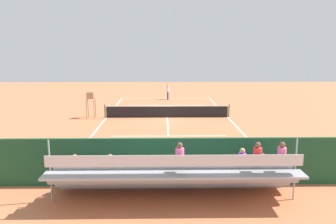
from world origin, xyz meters
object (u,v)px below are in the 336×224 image
(bleacher_stand, at_px, (176,175))
(tennis_racket, at_px, (159,100))
(umpire_chair, at_px, (91,102))
(equipment_bag, at_px, (162,175))
(courtside_bench, at_px, (212,165))
(tennis_player, at_px, (168,90))
(tennis_ball_near, at_px, (145,103))
(tennis_net, at_px, (167,111))

(bleacher_stand, relative_size, tennis_racket, 15.46)
(umpire_chair, relative_size, equipment_bag, 2.38)
(courtside_bench, relative_size, equipment_bag, 2.00)
(equipment_bag, xyz_separation_m, tennis_racket, (0.30, -22.97, -0.16))
(tennis_racket, bearing_deg, umpire_chair, 60.67)
(bleacher_stand, distance_m, tennis_player, 25.31)
(bleacher_stand, xyz_separation_m, tennis_ball_near, (2.30, -22.90, -0.91))
(equipment_bag, xyz_separation_m, tennis_player, (-0.63, -23.35, 0.84))
(equipment_bag, xyz_separation_m, tennis_ball_near, (1.78, -20.95, -0.15))
(courtside_bench, relative_size, tennis_ball_near, 27.27)
(tennis_ball_near, bearing_deg, courtside_bench, 100.73)
(tennis_net, distance_m, tennis_player, 9.96)
(tennis_ball_near, bearing_deg, bleacher_stand, 95.74)
(tennis_net, bearing_deg, bleacher_stand, 90.41)
(umpire_chair, relative_size, courtside_bench, 1.19)
(bleacher_stand, bearing_deg, tennis_player, -90.24)
(tennis_net, height_order, tennis_ball_near, tennis_net)
(umpire_chair, xyz_separation_m, courtside_bench, (-7.95, 13.09, -0.76))
(courtside_bench, bearing_deg, umpire_chair, -58.72)
(umpire_chair, distance_m, tennis_racket, 11.27)
(tennis_net, xyz_separation_m, umpire_chair, (6.20, 0.18, 0.81))
(courtside_bench, xyz_separation_m, tennis_ball_near, (3.95, -20.82, -0.53))
(tennis_net, height_order, tennis_player, tennis_player)
(tennis_player, bearing_deg, umpire_chair, 57.65)
(tennis_net, xyz_separation_m, bleacher_stand, (-0.11, 15.36, 0.44))
(courtside_bench, bearing_deg, tennis_net, -82.48)
(tennis_racket, bearing_deg, bleacher_stand, 91.90)
(bleacher_stand, height_order, courtside_bench, bleacher_stand)
(tennis_net, height_order, umpire_chair, umpire_chair)
(bleacher_stand, bearing_deg, tennis_racket, -88.10)
(tennis_net, height_order, tennis_racket, tennis_net)
(courtside_bench, relative_size, tennis_racket, 3.07)
(courtside_bench, bearing_deg, equipment_bag, 3.39)
(equipment_bag, bearing_deg, tennis_racket, -89.25)
(tennis_player, bearing_deg, equipment_bag, 88.45)
(courtside_bench, height_order, tennis_ball_near, courtside_bench)
(tennis_net, height_order, courtside_bench, tennis_net)
(tennis_net, relative_size, umpire_chair, 4.81)
(tennis_net, xyz_separation_m, tennis_ball_near, (2.19, -7.55, -0.47))
(umpire_chair, height_order, tennis_player, umpire_chair)
(tennis_racket, relative_size, tennis_ball_near, 8.88)
(bleacher_stand, height_order, tennis_racket, bleacher_stand)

